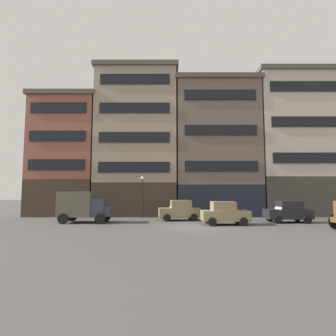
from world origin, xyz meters
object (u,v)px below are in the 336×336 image
object	(u,v)px
sedan_dark	(224,213)
sedan_light	(288,212)
pedestrian_officer	(300,209)
sedan_parked_curb	(179,210)
streetlamp_curbside	(142,191)
delivery_truck_near	(83,206)
fire_hydrant_curbside	(69,214)

from	to	relation	value
sedan_dark	sedan_light	world-z (taller)	same
pedestrian_officer	sedan_parked_curb	bearing A→B (deg)	-173.88
sedan_parked_curb	streetlamp_curbside	distance (m)	4.52
pedestrian_officer	streetlamp_curbside	distance (m)	15.37
streetlamp_curbside	sedan_parked_curb	bearing A→B (deg)	-29.87
sedan_light	pedestrian_officer	size ratio (longest dim) A/B	2.07
sedan_parked_curb	delivery_truck_near	bearing A→B (deg)	-168.17
delivery_truck_near	streetlamp_curbside	world-z (taller)	streetlamp_curbside
sedan_parked_curb	fire_hydrant_curbside	xyz separation A→B (m)	(-10.48, 1.30, -0.49)
sedan_dark	sedan_parked_curb	bearing A→B (deg)	137.50
sedan_light	fire_hydrant_curbside	xyz separation A→B (m)	(-19.61, 2.95, -0.49)
delivery_truck_near	streetlamp_curbside	size ratio (longest dim) A/B	1.06
delivery_truck_near	sedan_dark	distance (m)	11.73
sedan_light	pedestrian_officer	distance (m)	3.84
delivery_truck_near	pedestrian_officer	bearing A→B (deg)	8.51
sedan_parked_curb	streetlamp_curbside	size ratio (longest dim) A/B	0.93
sedan_dark	sedan_light	size ratio (longest dim) A/B	1.01
streetlamp_curbside	fire_hydrant_curbside	xyz separation A→B (m)	(-6.87, -0.77, -2.24)
delivery_truck_near	sedan_dark	size ratio (longest dim) A/B	1.17
sedan_dark	pedestrian_officer	distance (m)	9.31
fire_hydrant_curbside	pedestrian_officer	bearing A→B (deg)	-0.13
sedan_dark	pedestrian_officer	bearing A→B (deg)	28.17
fire_hydrant_curbside	sedan_parked_curb	bearing A→B (deg)	-7.06
sedan_dark	fire_hydrant_curbside	xyz separation A→B (m)	(-13.91, 4.44, -0.49)
sedan_parked_curb	sedan_light	bearing A→B (deg)	-10.25
sedan_dark	streetlamp_curbside	world-z (taller)	streetlamp_curbside
sedan_parked_curb	pedestrian_officer	distance (m)	11.71
pedestrian_officer	fire_hydrant_curbside	xyz separation A→B (m)	(-22.12, 0.05, -0.55)
streetlamp_curbside	fire_hydrant_curbside	bearing A→B (deg)	-173.57
sedan_dark	sedan_parked_curb	xyz separation A→B (m)	(-3.43, 3.15, 0.00)
sedan_dark	streetlamp_curbside	xyz separation A→B (m)	(-7.04, 5.22, 1.76)
sedan_dark	streetlamp_curbside	distance (m)	8.94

